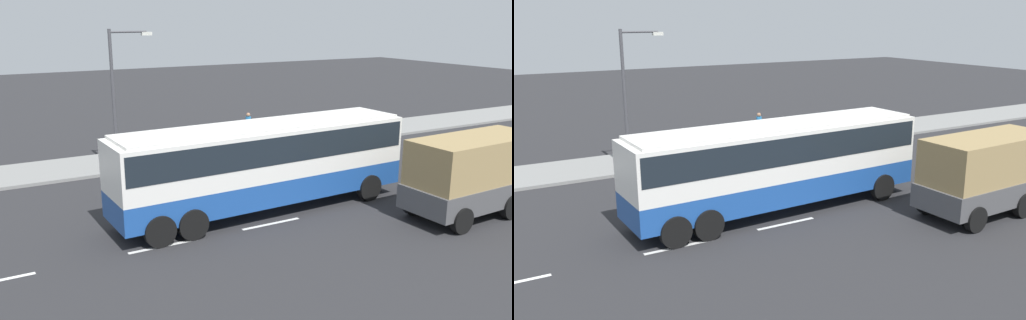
{
  "view_description": "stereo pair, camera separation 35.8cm",
  "coord_description": "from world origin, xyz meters",
  "views": [
    {
      "loc": [
        -10.15,
        -18.51,
        7.48
      ],
      "look_at": [
        -0.07,
        -0.5,
        2.04
      ],
      "focal_mm": 38.73,
      "sensor_mm": 36.0,
      "label": 1
    },
    {
      "loc": [
        -10.46,
        -18.33,
        7.48
      ],
      "look_at": [
        -0.07,
        -0.5,
        2.04
      ],
      "focal_mm": 38.73,
      "sensor_mm": 36.0,
      "label": 2
    }
  ],
  "objects": [
    {
      "name": "ground_plane",
      "position": [
        0.0,
        0.0,
        0.0
      ],
      "size": [
        120.0,
        120.0,
        0.0
      ],
      "primitive_type": "plane",
      "color": "#28282B"
    },
    {
      "name": "cargo_truck",
      "position": [
        7.84,
        -4.94,
        1.66
      ],
      "size": [
        7.83,
        2.76,
        3.06
      ],
      "rotation": [
        0.0,
        0.0,
        0.04
      ],
      "color": "#19592D",
      "rests_on": "ground_plane"
    },
    {
      "name": "pedestrian_near_curb",
      "position": [
        5.04,
        9.57,
        1.19
      ],
      "size": [
        0.32,
        0.32,
        1.79
      ],
      "rotation": [
        0.0,
        0.0,
        5.35
      ],
      "color": "brown",
      "rests_on": "sidewalk_curb"
    },
    {
      "name": "coach_bus",
      "position": [
        0.16,
        -0.73,
        2.16
      ],
      "size": [
        12.1,
        3.01,
        3.48
      ],
      "rotation": [
        0.0,
        0.0,
        0.04
      ],
      "color": "#1E4C9E",
      "rests_on": "ground_plane"
    },
    {
      "name": "street_lamp",
      "position": [
        -3.01,
        7.88,
        4.06
      ],
      "size": [
        2.12,
        0.24,
        6.7
      ],
      "color": "#47474C",
      "rests_on": "sidewalk_curb"
    },
    {
      "name": "lane_centreline",
      "position": [
        -4.71,
        -2.1,
        0.0
      ],
      "size": [
        25.89,
        0.16,
        0.01
      ],
      "color": "white",
      "rests_on": "ground_plane"
    },
    {
      "name": "sidewalk_curb",
      "position": [
        0.0,
        9.09,
        0.07
      ],
      "size": [
        80.0,
        4.0,
        0.15
      ],
      "primitive_type": "cube",
      "color": "gray",
      "rests_on": "ground_plane"
    }
  ]
}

